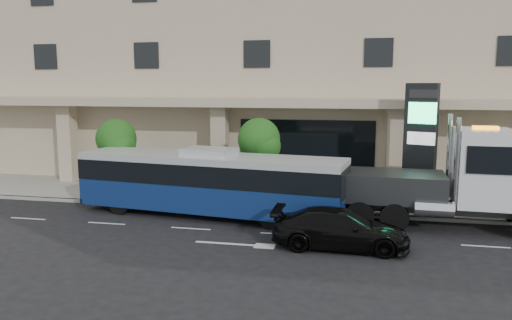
{
  "coord_description": "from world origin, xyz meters",
  "views": [
    {
      "loc": [
        3.05,
        -21.51,
        6.21
      ],
      "look_at": [
        -1.82,
        2.0,
        2.57
      ],
      "focal_mm": 35.0,
      "sensor_mm": 36.0,
      "label": 1
    }
  ],
  "objects_px": {
    "tow_truck": "(458,183)",
    "black_sedan": "(340,229)",
    "city_bus": "(209,182)",
    "signage_pylon": "(420,145)"
  },
  "relations": [
    {
      "from": "city_bus",
      "to": "tow_truck",
      "type": "bearing_deg",
      "value": 9.04
    },
    {
      "from": "city_bus",
      "to": "tow_truck",
      "type": "distance_m",
      "value": 11.12
    },
    {
      "from": "city_bus",
      "to": "black_sedan",
      "type": "relative_size",
      "value": 2.52
    },
    {
      "from": "signage_pylon",
      "to": "black_sedan",
      "type": "bearing_deg",
      "value": -95.52
    },
    {
      "from": "tow_truck",
      "to": "black_sedan",
      "type": "distance_m",
      "value": 6.26
    },
    {
      "from": "tow_truck",
      "to": "signage_pylon",
      "type": "bearing_deg",
      "value": 116.29
    },
    {
      "from": "tow_truck",
      "to": "signage_pylon",
      "type": "height_order",
      "value": "signage_pylon"
    },
    {
      "from": "city_bus",
      "to": "tow_truck",
      "type": "xyz_separation_m",
      "value": [
        11.11,
        0.26,
        0.36
      ]
    },
    {
      "from": "tow_truck",
      "to": "black_sedan",
      "type": "relative_size",
      "value": 2.08
    },
    {
      "from": "tow_truck",
      "to": "black_sedan",
      "type": "height_order",
      "value": "tow_truck"
    }
  ]
}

